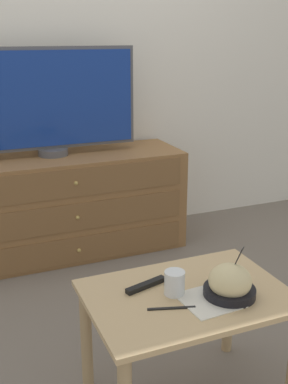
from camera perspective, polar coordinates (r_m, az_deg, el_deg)
name	(u,v)px	position (r m, az deg, el deg)	size (l,w,h in m)	color
ground_plane	(69,234)	(3.42, -8.85, -4.88)	(12.00, 12.00, 0.00)	#70665B
wall_back	(58,39)	(3.17, -10.15, 17.43)	(12.00, 0.05, 2.60)	white
dresser	(67,204)	(3.05, -9.07, -1.47)	(1.44, 0.49, 0.63)	olive
tv	(50,101)	(2.92, -11.09, 10.52)	(1.04, 0.18, 0.63)	#515156
coffee_table	(187,315)	(1.77, 5.14, -14.27)	(0.71, 0.50, 0.47)	tan
takeout_bowl	(230,284)	(1.71, 10.14, -10.67)	(0.18, 0.18, 0.18)	black
drink_cup	(175,284)	(1.70, 3.64, -10.85)	(0.07, 0.07, 0.09)	#9E6638
napkin	(209,300)	(1.69, 7.75, -12.61)	(0.20, 0.20, 0.00)	silver
knife	(172,308)	(1.64, 3.28, -13.59)	(0.16, 0.06, 0.01)	black
remote_control	(146,285)	(1.75, 0.23, -10.97)	(0.17, 0.07, 0.02)	black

